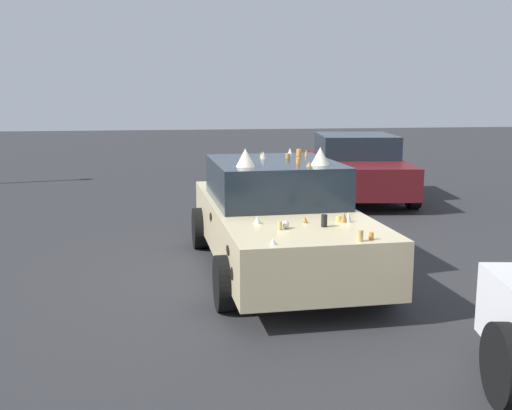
% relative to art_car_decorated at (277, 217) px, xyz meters
% --- Properties ---
extents(ground_plane, '(60.00, 60.00, 0.00)m').
position_rel_art_car_decorated_xyz_m(ground_plane, '(-0.07, -0.00, -0.72)').
color(ground_plane, '#2D2D30').
extents(art_car_decorated, '(4.58, 2.17, 1.67)m').
position_rel_art_car_decorated_xyz_m(art_car_decorated, '(0.00, 0.00, 0.00)').
color(art_car_decorated, beige).
rests_on(art_car_decorated, ground).
extents(parked_sedan_behind_right, '(4.13, 2.38, 1.40)m').
position_rel_art_car_decorated_xyz_m(parked_sedan_behind_right, '(5.23, -2.75, -0.01)').
color(parked_sedan_behind_right, '#5B1419').
rests_on(parked_sedan_behind_right, ground).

